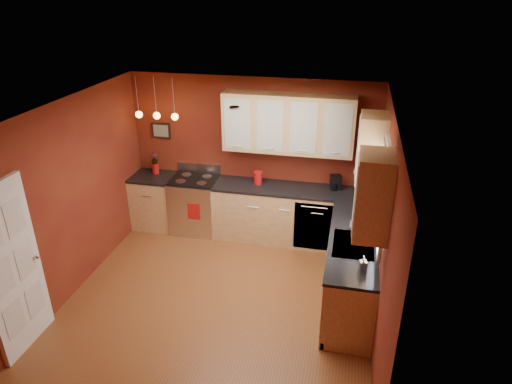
% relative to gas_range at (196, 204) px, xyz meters
% --- Properties ---
extents(floor, '(4.20, 4.20, 0.00)m').
position_rel_gas_range_xyz_m(floor, '(0.92, -1.80, -0.48)').
color(floor, brown).
rests_on(floor, ground).
extents(ceiling, '(4.00, 4.20, 0.02)m').
position_rel_gas_range_xyz_m(ceiling, '(0.92, -1.80, 2.12)').
color(ceiling, beige).
rests_on(ceiling, wall_back).
extents(wall_back, '(4.00, 0.02, 2.60)m').
position_rel_gas_range_xyz_m(wall_back, '(0.92, 0.30, 0.82)').
color(wall_back, maroon).
rests_on(wall_back, floor).
extents(wall_front, '(4.00, 0.02, 2.60)m').
position_rel_gas_range_xyz_m(wall_front, '(0.92, -3.90, 0.82)').
color(wall_front, maroon).
rests_on(wall_front, floor).
extents(wall_left, '(0.02, 4.20, 2.60)m').
position_rel_gas_range_xyz_m(wall_left, '(-1.08, -1.80, 0.82)').
color(wall_left, maroon).
rests_on(wall_left, floor).
extents(wall_right, '(0.02, 4.20, 2.60)m').
position_rel_gas_range_xyz_m(wall_right, '(2.92, -1.80, 0.82)').
color(wall_right, maroon).
rests_on(wall_right, floor).
extents(base_cabinets_back_left, '(0.70, 0.60, 0.90)m').
position_rel_gas_range_xyz_m(base_cabinets_back_left, '(-0.73, -0.00, -0.03)').
color(base_cabinets_back_left, '#E4B77A').
rests_on(base_cabinets_back_left, floor).
extents(base_cabinets_back_right, '(2.54, 0.60, 0.90)m').
position_rel_gas_range_xyz_m(base_cabinets_back_right, '(1.65, -0.00, -0.03)').
color(base_cabinets_back_right, '#E4B77A').
rests_on(base_cabinets_back_right, floor).
extents(base_cabinets_right, '(0.60, 2.10, 0.90)m').
position_rel_gas_range_xyz_m(base_cabinets_right, '(2.62, -1.35, -0.03)').
color(base_cabinets_right, '#E4B77A').
rests_on(base_cabinets_right, floor).
extents(counter_back_left, '(0.70, 0.62, 0.04)m').
position_rel_gas_range_xyz_m(counter_back_left, '(-0.73, -0.00, 0.44)').
color(counter_back_left, black).
rests_on(counter_back_left, base_cabinets_back_left).
extents(counter_back_right, '(2.54, 0.62, 0.04)m').
position_rel_gas_range_xyz_m(counter_back_right, '(1.65, -0.00, 0.44)').
color(counter_back_right, black).
rests_on(counter_back_right, base_cabinets_back_right).
extents(counter_right, '(0.62, 2.10, 0.04)m').
position_rel_gas_range_xyz_m(counter_right, '(2.62, -1.35, 0.44)').
color(counter_right, black).
rests_on(counter_right, base_cabinets_right).
extents(gas_range, '(0.76, 0.64, 1.11)m').
position_rel_gas_range_xyz_m(gas_range, '(0.00, 0.00, 0.00)').
color(gas_range, silver).
rests_on(gas_range, floor).
extents(dishwasher_front, '(0.60, 0.02, 0.80)m').
position_rel_gas_range_xyz_m(dishwasher_front, '(2.02, -0.29, -0.03)').
color(dishwasher_front, silver).
rests_on(dishwasher_front, base_cabinets_back_right).
extents(sink, '(0.50, 0.70, 0.33)m').
position_rel_gas_range_xyz_m(sink, '(2.62, -1.50, 0.43)').
color(sink, gray).
rests_on(sink, counter_right).
extents(window, '(0.06, 1.02, 1.22)m').
position_rel_gas_range_xyz_m(window, '(2.89, -1.50, 1.21)').
color(window, white).
rests_on(window, wall_right).
extents(door_left_wall, '(0.12, 0.82, 2.05)m').
position_rel_gas_range_xyz_m(door_left_wall, '(-1.05, -3.00, 0.54)').
color(door_left_wall, white).
rests_on(door_left_wall, floor).
extents(upper_cabinets_back, '(2.00, 0.35, 0.90)m').
position_rel_gas_range_xyz_m(upper_cabinets_back, '(1.52, 0.12, 1.47)').
color(upper_cabinets_back, '#E4B77A').
rests_on(upper_cabinets_back, wall_back).
extents(upper_cabinets_right, '(0.35, 1.95, 0.90)m').
position_rel_gas_range_xyz_m(upper_cabinets_right, '(2.75, -1.48, 1.47)').
color(upper_cabinets_right, '#E4B77A').
rests_on(upper_cabinets_right, wall_right).
extents(wall_picture, '(0.32, 0.03, 0.26)m').
position_rel_gas_range_xyz_m(wall_picture, '(-0.63, 0.28, 1.17)').
color(wall_picture, black).
rests_on(wall_picture, wall_back).
extents(pendant_lights, '(0.71, 0.11, 0.66)m').
position_rel_gas_range_xyz_m(pendant_lights, '(-0.53, -0.05, 1.53)').
color(pendant_lights, gray).
rests_on(pendant_lights, ceiling).
extents(red_canister, '(0.14, 0.14, 0.21)m').
position_rel_gas_range_xyz_m(red_canister, '(1.07, 0.06, 0.57)').
color(red_canister, '#AD1412').
rests_on(red_canister, counter_back_right).
extents(red_vase, '(0.11, 0.11, 0.18)m').
position_rel_gas_range_xyz_m(red_vase, '(-0.72, 0.11, 0.55)').
color(red_vase, '#AD1412').
rests_on(red_vase, counter_back_left).
extents(flowers, '(0.12, 0.12, 0.20)m').
position_rel_gas_range_xyz_m(flowers, '(-0.72, 0.11, 0.72)').
color(flowers, '#AD1412').
rests_on(flowers, red_vase).
extents(coffee_maker, '(0.19, 0.19, 0.23)m').
position_rel_gas_range_xyz_m(coffee_maker, '(2.30, 0.11, 0.57)').
color(coffee_maker, black).
rests_on(coffee_maker, counter_back_right).
extents(soap_pump, '(0.10, 0.10, 0.19)m').
position_rel_gas_range_xyz_m(soap_pump, '(2.73, -2.05, 0.55)').
color(soap_pump, silver).
rests_on(soap_pump, counter_right).
extents(dish_towel, '(0.21, 0.01, 0.28)m').
position_rel_gas_range_xyz_m(dish_towel, '(0.08, -0.33, 0.04)').
color(dish_towel, '#AD1412').
rests_on(dish_towel, gas_range).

